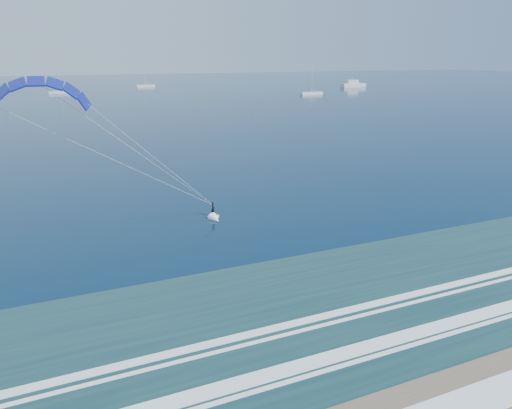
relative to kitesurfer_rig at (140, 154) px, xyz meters
The scene contains 6 objects.
ground 31.50m from the kitesurfer_rig, 67.32° to the right, with size 900.00×900.00×0.00m, color #072841.
kitesurfer_rig is the anchor object (origin of this frame).
motor_yacht 233.12m from the kitesurfer_rig, 50.87° to the left, with size 14.43×3.85×6.04m.
sailboat_2 196.62m from the kitesurfer_rig, 91.55° to the left, with size 10.08×2.40×13.40m.
sailboat_3 231.81m from the kitesurfer_rig, 80.14° to the left, with size 9.92×2.40×13.32m.
sailboat_4 175.63m from the kitesurfer_rig, 55.33° to the left, with size 10.51×2.40×14.00m.
Camera 1 is at (-17.86, -13.65, 16.89)m, focal length 32.00 mm.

